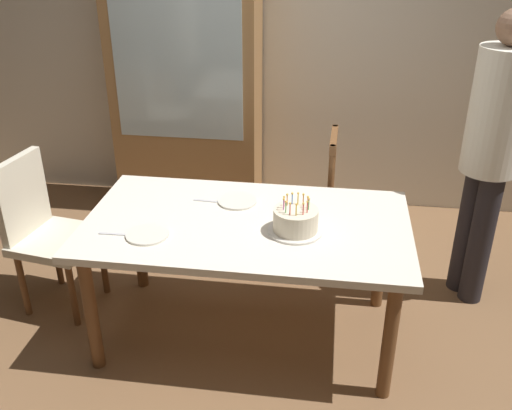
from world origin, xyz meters
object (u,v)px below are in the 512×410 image
(dining_table, at_px, (247,235))
(person_guest, at_px, (492,146))
(birthday_cake, at_px, (296,221))
(chair_upholstered, at_px, (43,226))
(china_cabinet, at_px, (187,93))
(plate_far_side, at_px, (238,201))
(chair_spindle_back, at_px, (304,203))
(plate_near_celebrant, at_px, (148,234))

(dining_table, distance_m, person_guest, 1.48)
(person_guest, bearing_deg, birthday_cake, -147.81)
(chair_upholstered, height_order, china_cabinet, china_cabinet)
(plate_far_side, distance_m, chair_upholstered, 1.18)
(birthday_cake, height_order, chair_spindle_back, chair_spindle_back)
(plate_far_side, bearing_deg, birthday_cake, -39.78)
(birthday_cake, relative_size, chair_upholstered, 0.29)
(plate_near_celebrant, xyz_separation_m, china_cabinet, (-0.24, 1.77, 0.21))
(chair_spindle_back, bearing_deg, plate_near_celebrant, -125.62)
(chair_upholstered, relative_size, china_cabinet, 0.50)
(birthday_cake, xyz_separation_m, china_cabinet, (-0.97, 1.63, 0.16))
(dining_table, height_order, person_guest, person_guest)
(dining_table, height_order, chair_upholstered, chair_upholstered)
(plate_far_side, relative_size, china_cabinet, 0.12)
(plate_near_celebrant, distance_m, chair_spindle_back, 1.28)
(birthday_cake, xyz_separation_m, chair_upholstered, (-1.50, 0.21, -0.26))
(dining_table, relative_size, chair_spindle_back, 1.80)
(birthday_cake, distance_m, china_cabinet, 1.90)
(dining_table, xyz_separation_m, chair_spindle_back, (0.26, 0.80, -0.19))
(chair_upholstered, xyz_separation_m, china_cabinet, (0.54, 1.42, 0.42))
(person_guest, xyz_separation_m, china_cabinet, (-2.02, 0.97, -0.05))
(chair_spindle_back, bearing_deg, chair_upholstered, -156.20)
(birthday_cake, bearing_deg, dining_table, 164.46)
(birthday_cake, bearing_deg, plate_near_celebrant, -168.91)
(plate_near_celebrant, bearing_deg, birthday_cake, 11.09)
(dining_table, xyz_separation_m, person_guest, (1.32, 0.59, 0.35))
(dining_table, bearing_deg, chair_upholstered, 173.65)
(plate_far_side, bearing_deg, dining_table, -68.45)
(dining_table, height_order, plate_near_celebrant, plate_near_celebrant)
(chair_spindle_back, height_order, chair_upholstered, same)
(plate_near_celebrant, bearing_deg, plate_far_side, 48.38)
(birthday_cake, relative_size, person_guest, 0.16)
(plate_far_side, bearing_deg, china_cabinet, 114.80)
(plate_near_celebrant, distance_m, chair_upholstered, 0.88)
(china_cabinet, bearing_deg, plate_near_celebrant, -82.44)
(plate_near_celebrant, relative_size, chair_upholstered, 0.23)
(birthday_cake, relative_size, plate_far_side, 1.27)
(dining_table, height_order, plate_far_side, plate_far_side)
(person_guest, bearing_deg, china_cabinet, 154.43)
(plate_near_celebrant, relative_size, person_guest, 0.13)
(plate_far_side, xyz_separation_m, china_cabinet, (-0.62, 1.34, 0.21))
(birthday_cake, bearing_deg, chair_upholstered, 172.02)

